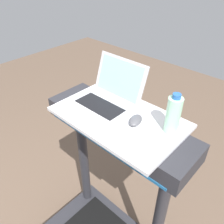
# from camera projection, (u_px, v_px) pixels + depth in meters

# --- Properties ---
(desk_board) EXTENTS (0.69, 0.43, 0.02)m
(desk_board) POSITION_uv_depth(u_px,v_px,m) (118.00, 117.00, 1.24)
(desk_board) COLOR silver
(desk_board) RESTS_ON treadmill_base
(laptop) EXTENTS (0.34, 0.30, 0.24)m
(laptop) POSITION_uv_depth(u_px,v_px,m) (108.00, 96.00, 1.30)
(laptop) COLOR #B7B7BC
(laptop) RESTS_ON desk_board
(computer_mouse) EXTENTS (0.09, 0.11, 0.03)m
(computer_mouse) POSITION_uv_depth(u_px,v_px,m) (136.00, 120.00, 1.17)
(computer_mouse) COLOR #4C4C51
(computer_mouse) RESTS_ON desk_board
(water_bottle) EXTENTS (0.07, 0.07, 0.21)m
(water_bottle) POSITION_uv_depth(u_px,v_px,m) (173.00, 115.00, 1.07)
(water_bottle) COLOR #9EDBB2
(water_bottle) RESTS_ON desk_board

